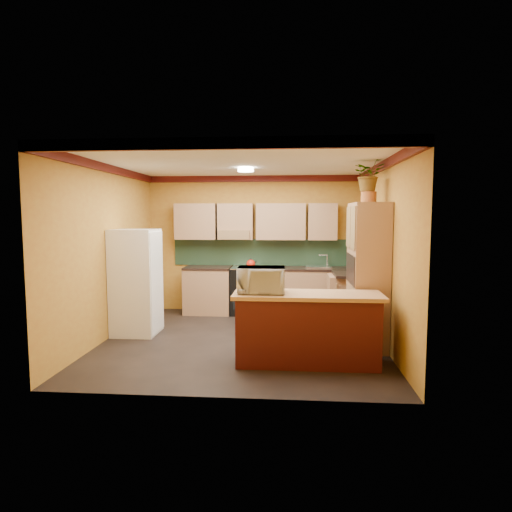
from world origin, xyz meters
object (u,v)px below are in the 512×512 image
(pantry, at_px, (367,276))
(microwave, at_px, (261,280))
(fridge, at_px, (136,282))
(breakfast_bar, at_px, (307,331))
(base_cabinets_back, at_px, (278,292))
(stove, at_px, (246,291))

(pantry, height_order, microwave, pantry)
(fridge, distance_m, breakfast_bar, 3.00)
(base_cabinets_back, height_order, microwave, microwave)
(fridge, bearing_deg, breakfast_bar, -24.56)
(fridge, relative_size, microwave, 2.84)
(breakfast_bar, bearing_deg, base_cabinets_back, 99.13)
(stove, bearing_deg, breakfast_bar, -68.97)
(pantry, height_order, breakfast_bar, pantry)
(base_cabinets_back, height_order, fridge, fridge)
(stove, height_order, breakfast_bar, stove)
(base_cabinets_back, relative_size, breakfast_bar, 2.03)
(fridge, bearing_deg, microwave, -30.35)
(fridge, distance_m, pantry, 3.63)
(base_cabinets_back, xyz_separation_m, microwave, (-0.14, -2.79, 0.66))
(base_cabinets_back, relative_size, microwave, 6.10)
(stove, bearing_deg, pantry, -44.94)
(base_cabinets_back, bearing_deg, stove, -180.00)
(stove, height_order, fridge, fridge)
(base_cabinets_back, xyz_separation_m, stove, (-0.63, -0.00, 0.02))
(fridge, xyz_separation_m, microwave, (2.11, -1.24, 0.25))
(stove, relative_size, fridge, 0.54)
(stove, distance_m, breakfast_bar, 2.99)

